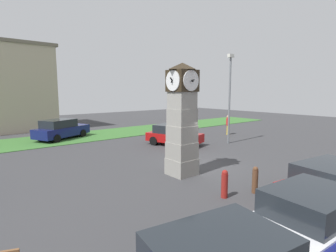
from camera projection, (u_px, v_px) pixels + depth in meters
The scene contains 12 objects.
ground_plane at pixel (200, 167), 13.53m from camera, with size 69.23×69.23×0.00m, color #38383A.
clock_tower at pixel (182, 121), 12.01m from camera, with size 1.47×1.52×5.16m.
bollard_near_tower at pixel (292, 181), 10.16m from camera, with size 0.22×0.22×0.90m.
bollard_mid_row at pixel (255, 180), 10.04m from camera, with size 0.22×0.22×1.04m.
bollard_far_row at pixel (225, 184), 9.59m from camera, with size 0.24×0.24×1.05m.
car_near_tower at pixel (315, 219), 6.35m from camera, with size 3.99×2.10×1.62m.
car_by_building at pixel (336, 183), 9.06m from camera, with size 4.74×2.51×1.46m.
car_far_lot at pixel (173, 135), 19.01m from camera, with size 2.97×4.25×1.46m.
car_end_of_row at pixel (61, 129), 21.27m from camera, with size 4.86×3.65×1.63m.
pedestrian_near_bench at pixel (228, 124), 23.45m from camera, with size 0.47×0.41×1.74m.
street_lamp_near_road at pixel (230, 93), 19.19m from camera, with size 0.50×0.24×6.54m.
grass_verge_far at pixel (114, 133), 24.31m from camera, with size 41.54×5.40×0.04m, color #386B2D.
Camera 1 is at (-9.60, -9.12, 3.91)m, focal length 28.00 mm.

